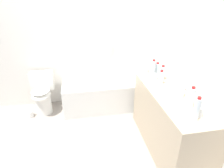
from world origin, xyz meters
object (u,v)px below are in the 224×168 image
sink_basin (171,91)px  water_bottle_3 (161,78)px  toilet_paper_roll (30,114)px  water_bottle_4 (192,98)px  water_bottle_2 (153,68)px  water_bottle_5 (157,69)px  bathtub (109,93)px  toilet (42,93)px  soap_dish (185,109)px  drinking_glass_1 (199,112)px  drinking_glass_0 (155,76)px  water_bottle_1 (197,109)px  water_bottle_0 (162,73)px  sink_faucet (185,90)px

sink_basin → water_bottle_3: 0.28m
toilet_paper_roll → water_bottle_4: bearing=-33.5°
sink_basin → water_bottle_2: size_ratio=1.26×
water_bottle_5 → sink_basin: bearing=-95.9°
bathtub → toilet_paper_roll: bearing=-175.5°
toilet → soap_dish: bearing=49.1°
sink_basin → drinking_glass_1: (0.06, -0.49, 0.02)m
water_bottle_3 → drinking_glass_0: 0.18m
water_bottle_1 → water_bottle_5: size_ratio=1.28×
water_bottle_1 → water_bottle_5: bearing=86.4°
water_bottle_4 → drinking_glass_1: size_ratio=2.48×
water_bottle_4 → soap_dish: (-0.09, -0.05, -0.10)m
water_bottle_0 → water_bottle_2: 0.16m
sink_faucet → water_bottle_5: (-0.13, 0.58, 0.06)m
water_bottle_4 → water_bottle_5: water_bottle_4 is taller
water_bottle_2 → toilet: bearing=159.8°
water_bottle_4 → water_bottle_5: 0.89m
sink_basin → water_bottle_3: bearing=93.7°
water_bottle_0 → toilet_paper_roll: water_bottle_0 is taller
toilet → toilet_paper_roll: size_ratio=6.16×
water_bottle_5 → toilet_paper_roll: bearing=167.2°
drinking_glass_1 → toilet_paper_roll: 2.67m
bathtub → water_bottle_0: size_ratio=7.71×
toilet → water_bottle_2: (1.72, -0.63, 0.59)m
water_bottle_0 → water_bottle_5: water_bottle_0 is taller
toilet → water_bottle_2: 1.93m
sink_basin → drinking_glass_1: size_ratio=3.30×
drinking_glass_0 → sink_basin: bearing=-87.6°
water_bottle_0 → drinking_glass_1: water_bottle_0 is taller
water_bottle_2 → drinking_glass_0: water_bottle_2 is taller
water_bottle_0 → drinking_glass_1: bearing=-90.4°
water_bottle_0 → water_bottle_2: bearing=121.6°
water_bottle_3 → sink_basin: bearing=-86.3°
water_bottle_5 → drinking_glass_0: size_ratio=2.53×
water_bottle_2 → drinking_glass_1: size_ratio=2.61×
drinking_glass_0 → bathtub: bearing=128.0°
toilet_paper_roll → sink_basin: bearing=-27.8°
toilet_paper_roll → water_bottle_2: bearing=-14.2°
water_bottle_1 → water_bottle_3: (-0.01, 0.80, -0.02)m
water_bottle_3 → toilet_paper_roll: water_bottle_3 is taller
toilet → water_bottle_2: water_bottle_2 is taller
water_bottle_4 → drinking_glass_1: water_bottle_4 is taller
water_bottle_0 → drinking_glass_0: 0.11m
toilet_paper_roll → toilet: bearing=31.0°
water_bottle_5 → toilet_paper_roll: (-2.03, 0.46, -0.86)m
sink_faucet → drinking_glass_1: size_ratio=1.56×
water_bottle_0 → toilet_paper_roll: (-2.04, 0.63, -0.87)m
water_bottle_3 → drinking_glass_0: (-0.00, 0.17, -0.06)m
sink_basin → sink_faucet: sink_faucet is taller
water_bottle_2 → drinking_glass_0: size_ratio=3.29×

